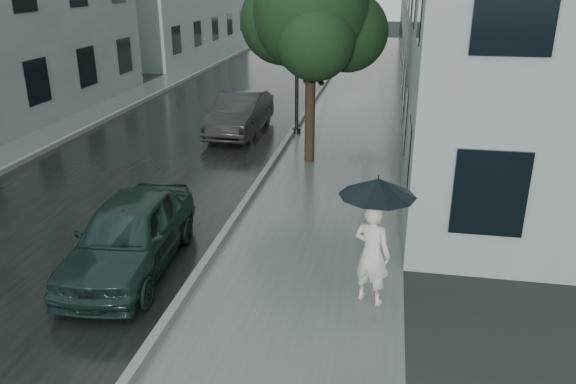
% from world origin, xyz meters
% --- Properties ---
extents(ground, '(120.00, 120.00, 0.00)m').
position_xyz_m(ground, '(0.00, 0.00, 0.00)').
color(ground, black).
rests_on(ground, ground).
extents(sidewalk, '(3.50, 60.00, 0.01)m').
position_xyz_m(sidewalk, '(0.25, 12.00, 0.00)').
color(sidewalk, slate).
rests_on(sidewalk, ground).
extents(kerb_near, '(0.15, 60.00, 0.15)m').
position_xyz_m(kerb_near, '(-1.57, 12.00, 0.07)').
color(kerb_near, slate).
rests_on(kerb_near, ground).
extents(asphalt_road, '(6.85, 60.00, 0.00)m').
position_xyz_m(asphalt_road, '(-5.08, 12.00, 0.00)').
color(asphalt_road, black).
rests_on(asphalt_road, ground).
extents(kerb_far, '(0.15, 60.00, 0.15)m').
position_xyz_m(kerb_far, '(-8.57, 12.00, 0.07)').
color(kerb_far, slate).
rests_on(kerb_far, ground).
extents(sidewalk_far, '(1.70, 60.00, 0.01)m').
position_xyz_m(sidewalk_far, '(-9.50, 12.00, 0.00)').
color(sidewalk_far, '#4C5451').
rests_on(sidewalk_far, ground).
extents(pedestrian, '(0.74, 0.63, 1.71)m').
position_xyz_m(pedestrian, '(1.43, 0.39, 0.87)').
color(pedestrian, beige).
rests_on(pedestrian, sidewalk).
extents(umbrella, '(1.51, 1.51, 1.24)m').
position_xyz_m(umbrella, '(1.46, 0.42, 1.99)').
color(umbrella, black).
rests_on(umbrella, ground).
extents(street_tree, '(4.04, 3.67, 6.06)m').
position_xyz_m(street_tree, '(-0.60, 7.68, 4.09)').
color(street_tree, '#332619').
rests_on(street_tree, ground).
extents(lamp_post, '(0.85, 0.34, 4.80)m').
position_xyz_m(lamp_post, '(-1.61, 10.40, 2.76)').
color(lamp_post, black).
rests_on(lamp_post, ground).
extents(car_near, '(1.84, 4.00, 1.33)m').
position_xyz_m(car_near, '(-2.86, 0.74, 0.67)').
color(car_near, '#1A2C2C').
rests_on(car_near, ground).
extents(car_far, '(1.49, 4.06, 1.33)m').
position_xyz_m(car_far, '(-3.33, 10.19, 0.67)').
color(car_far, black).
rests_on(car_far, ground).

